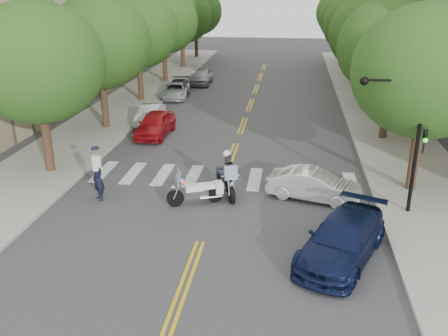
% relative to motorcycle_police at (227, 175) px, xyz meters
% --- Properties ---
extents(ground, '(140.00, 140.00, 0.00)m').
position_rel_motorcycle_police_xyz_m(ground, '(-0.39, -4.56, -0.95)').
color(ground, '#38383A').
rests_on(ground, ground).
extents(sidewalk_left, '(5.00, 60.00, 0.15)m').
position_rel_motorcycle_police_xyz_m(sidewalk_left, '(-9.89, 17.44, -0.87)').
color(sidewalk_left, '#9E9991').
rests_on(sidewalk_left, ground).
extents(sidewalk_right, '(5.00, 60.00, 0.15)m').
position_rel_motorcycle_police_xyz_m(sidewalk_right, '(9.11, 17.44, -0.87)').
color(sidewalk_right, '#9E9991').
rests_on(sidewalk_right, ground).
extents(tree_l_0, '(6.40, 6.40, 8.45)m').
position_rel_motorcycle_police_xyz_m(tree_l_0, '(-9.19, 1.44, 4.61)').
color(tree_l_0, '#382316').
rests_on(tree_l_0, ground).
extents(tree_l_1, '(6.40, 6.40, 8.45)m').
position_rel_motorcycle_police_xyz_m(tree_l_1, '(-9.19, 9.44, 4.61)').
color(tree_l_1, '#382316').
rests_on(tree_l_1, ground).
extents(tree_l_2, '(6.40, 6.40, 8.45)m').
position_rel_motorcycle_police_xyz_m(tree_l_2, '(-9.19, 17.44, 4.61)').
color(tree_l_2, '#382316').
rests_on(tree_l_2, ground).
extents(tree_l_3, '(6.40, 6.40, 8.45)m').
position_rel_motorcycle_police_xyz_m(tree_l_3, '(-9.19, 25.44, 4.61)').
color(tree_l_3, '#382316').
rests_on(tree_l_3, ground).
extents(tree_l_4, '(6.40, 6.40, 8.45)m').
position_rel_motorcycle_police_xyz_m(tree_l_4, '(-9.19, 33.44, 4.61)').
color(tree_l_4, '#382316').
rests_on(tree_l_4, ground).
extents(tree_l_5, '(6.40, 6.40, 8.45)m').
position_rel_motorcycle_police_xyz_m(tree_l_5, '(-9.19, 41.44, 4.61)').
color(tree_l_5, '#382316').
rests_on(tree_l_5, ground).
extents(tree_r_0, '(6.40, 6.40, 8.45)m').
position_rel_motorcycle_police_xyz_m(tree_r_0, '(8.41, 1.44, 4.61)').
color(tree_r_0, '#382316').
rests_on(tree_r_0, ground).
extents(tree_r_1, '(6.40, 6.40, 8.45)m').
position_rel_motorcycle_police_xyz_m(tree_r_1, '(8.41, 9.44, 4.61)').
color(tree_r_1, '#382316').
rests_on(tree_r_1, ground).
extents(tree_r_2, '(6.40, 6.40, 8.45)m').
position_rel_motorcycle_police_xyz_m(tree_r_2, '(8.41, 17.44, 4.61)').
color(tree_r_2, '#382316').
rests_on(tree_r_2, ground).
extents(tree_r_3, '(6.40, 6.40, 8.45)m').
position_rel_motorcycle_police_xyz_m(tree_r_3, '(8.41, 25.44, 4.61)').
color(tree_r_3, '#382316').
rests_on(tree_r_3, ground).
extents(tree_r_4, '(6.40, 6.40, 8.45)m').
position_rel_motorcycle_police_xyz_m(tree_r_4, '(8.41, 33.44, 4.61)').
color(tree_r_4, '#382316').
rests_on(tree_r_4, ground).
extents(tree_r_5, '(6.40, 6.40, 8.45)m').
position_rel_motorcycle_police_xyz_m(tree_r_5, '(8.41, 41.44, 4.61)').
color(tree_r_5, '#382316').
rests_on(tree_r_5, ground).
extents(traffic_signal_pole, '(2.82, 0.42, 6.00)m').
position_rel_motorcycle_police_xyz_m(traffic_signal_pole, '(7.32, -1.06, 2.77)').
color(traffic_signal_pole, black).
rests_on(traffic_signal_pole, ground).
extents(motorcycle_police, '(1.24, 2.53, 2.14)m').
position_rel_motorcycle_police_xyz_m(motorcycle_police, '(0.00, 0.00, 0.00)').
color(motorcycle_police, black).
rests_on(motorcycle_police, ground).
extents(motorcycle_parked, '(2.41, 1.29, 1.63)m').
position_rel_motorcycle_police_xyz_m(motorcycle_parked, '(-0.99, -1.18, -0.38)').
color(motorcycle_parked, black).
rests_on(motorcycle_parked, ground).
extents(officer_standing, '(0.84, 0.85, 1.98)m').
position_rel_motorcycle_police_xyz_m(officer_standing, '(-5.53, -1.39, 0.04)').
color(officer_standing, black).
rests_on(officer_standing, ground).
extents(convertible, '(4.35, 2.48, 1.36)m').
position_rel_motorcycle_police_xyz_m(convertible, '(3.93, -0.06, -0.27)').
color(convertible, white).
rests_on(convertible, ground).
extents(sedan_blue, '(3.97, 5.61, 1.51)m').
position_rel_motorcycle_police_xyz_m(sedan_blue, '(4.73, -5.06, -0.19)').
color(sedan_blue, '#0D1637').
rests_on(sedan_blue, ground).
extents(parked_car_a, '(1.95, 4.51, 1.51)m').
position_rel_motorcycle_police_xyz_m(parked_car_a, '(-5.59, 8.44, -0.19)').
color(parked_car_a, '#B2121A').
rests_on(parked_car_a, ground).
extents(parked_car_b, '(1.38, 3.82, 1.25)m').
position_rel_motorcycle_police_xyz_m(parked_car_b, '(-6.69, 11.14, -0.32)').
color(parked_car_b, silver).
rests_on(parked_car_b, ground).
extents(parked_car_c, '(2.44, 4.57, 1.22)m').
position_rel_motorcycle_police_xyz_m(parked_car_c, '(-6.69, 18.94, -0.34)').
color(parked_car_c, '#B7B9BF').
rests_on(parked_car_c, ground).
extents(parked_car_d, '(2.20, 4.54, 1.27)m').
position_rel_motorcycle_police_xyz_m(parked_car_d, '(-6.69, 19.94, -0.31)').
color(parked_car_d, black).
rests_on(parked_car_d, ground).
extents(parked_car_e, '(1.79, 4.26, 1.44)m').
position_rel_motorcycle_police_xyz_m(parked_car_e, '(-5.59, 24.94, -0.23)').
color(parked_car_e, gray).
rests_on(parked_car_e, ground).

